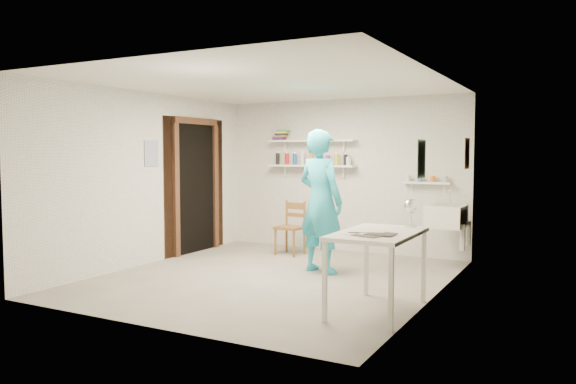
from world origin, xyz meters
The scene contains 27 objects.
floor centered at (0.00, 0.00, -0.01)m, with size 4.00×4.50×0.02m, color slate.
ceiling centered at (0.00, 0.00, 2.41)m, with size 4.00×4.50×0.02m, color silver.
wall_back centered at (0.00, 2.26, 1.20)m, with size 4.00×0.02×2.40m, color silver.
wall_front centered at (0.00, -2.26, 1.20)m, with size 4.00×0.02×2.40m, color silver.
wall_left centered at (-2.01, 0.00, 1.20)m, with size 0.02×4.50×2.40m, color silver.
wall_right centered at (2.01, 0.00, 1.20)m, with size 0.02×4.50×2.40m, color silver.
doorway_recess centered at (-1.99, 1.05, 1.00)m, with size 0.02×0.90×2.00m, color black.
corridor_box centered at (-2.70, 1.05, 1.05)m, with size 1.40×1.50×2.10m, color brown.
door_lintel centered at (-1.97, 1.05, 2.05)m, with size 0.06×1.05×0.10m, color brown.
door_jamb_near centered at (-1.97, 0.55, 1.00)m, with size 0.06×0.10×2.00m, color brown.
door_jamb_far centered at (-1.97, 1.55, 1.00)m, with size 0.06×0.10×2.00m, color brown.
shelf_lower centered at (-0.50, 2.13, 1.35)m, with size 1.50×0.22×0.03m, color white.
shelf_upper centered at (-0.50, 2.13, 1.75)m, with size 1.50×0.22×0.03m, color white.
ledge_shelf centered at (1.35, 2.17, 1.12)m, with size 0.70×0.14×0.03m, color white.
poster_left centered at (-1.99, 0.05, 1.55)m, with size 0.01×0.28×0.36m, color #334C7F.
poster_right_a centered at (1.99, 1.80, 1.55)m, with size 0.01×0.34×0.42m, color #995933.
poster_right_b centered at (1.99, -0.55, 1.50)m, with size 0.01×0.30×0.38m, color #3F724C.
belfast_sink centered at (1.75, 1.70, 0.70)m, with size 0.48×0.60×0.30m, color white.
man centered at (0.38, 0.58, 0.93)m, with size 0.68×0.45×1.86m, color #29B2CD.
wall_clock centered at (0.32, 0.79, 1.24)m, with size 0.33×0.33×0.04m, color #CBBD8B.
wooden_chair centered at (-0.55, 1.51, 0.42)m, with size 0.39×0.37×0.84m, color brown.
work_table centered at (1.64, -0.81, 0.39)m, with size 0.71×1.18×0.79m, color silver.
desk_lamp centered at (1.84, -0.34, 1.01)m, with size 0.15×0.15×0.15m, color silver.
spray_cans centered at (-0.50, 2.13, 1.45)m, with size 1.31×0.06×0.17m.
book_stack centered at (-1.05, 2.13, 1.85)m, with size 0.28×0.14×0.17m.
ledge_pots centered at (1.35, 2.17, 1.18)m, with size 0.48×0.07×0.09m.
papers centered at (1.64, -0.81, 0.80)m, with size 0.30×0.22×0.02m.
Camera 1 is at (3.42, -6.01, 1.56)m, focal length 35.00 mm.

